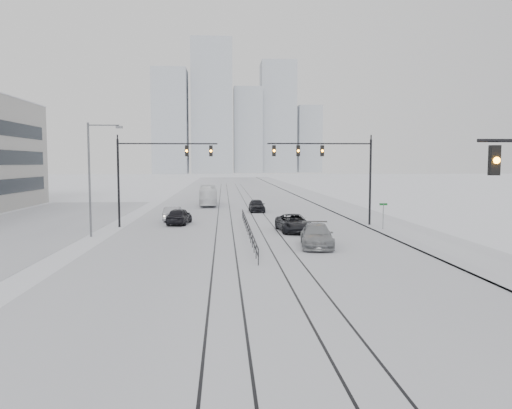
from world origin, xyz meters
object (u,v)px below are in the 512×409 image
sedan_nb_right (317,236)px  box_truck (208,196)px  sedan_nb_front (294,223)px  sedan_sb_outer (173,214)px  sedan_sb_inner (179,216)px  sedan_nb_far (257,206)px

sedan_nb_right → box_truck: bearing=111.2°
sedan_nb_front → sedan_nb_right: size_ratio=0.99×
sedan_sb_outer → sedan_nb_right: 20.09m
sedan_sb_inner → sedan_nb_front: (10.16, -5.88, -0.04)m
sedan_nb_front → box_truck: (-8.06, 26.82, 0.61)m
sedan_sb_inner → sedan_nb_front: bearing=157.1°
sedan_nb_front → box_truck: box_truck is taller
sedan_sb_outer → sedan_nb_far: (9.07, 8.84, 0.03)m
sedan_sb_inner → sedan_nb_right: bearing=135.6°
sedan_sb_outer → box_truck: box_truck is taller
sedan_sb_outer → sedan_nb_right: bearing=127.2°
box_truck → sedan_nb_front: bearing=104.9°
sedan_nb_front → sedan_nb_far: (-1.96, 17.63, 0.01)m
box_truck → sedan_sb_outer: bearing=78.8°
sedan_sb_outer → sedan_nb_front: size_ratio=0.82×
sedan_nb_front → sedan_nb_far: bearing=92.5°
sedan_sb_inner → sedan_nb_right: size_ratio=0.85×
box_truck → sedan_nb_far: bearing=121.7°
sedan_sb_outer → sedan_nb_right: (11.58, -16.41, 0.06)m
sedan_sb_outer → sedan_sb_inner: bearing=108.7°
sedan_nb_right → sedan_nb_far: size_ratio=1.22×
sedan_sb_inner → sedan_nb_right: (10.71, -13.50, 0.00)m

